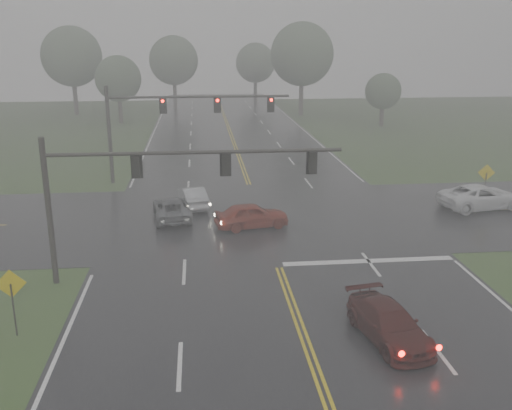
{
  "coord_description": "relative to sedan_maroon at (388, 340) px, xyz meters",
  "views": [
    {
      "loc": [
        -3.65,
        -10.99,
        10.63
      ],
      "look_at": [
        -0.9,
        16.0,
        2.59
      ],
      "focal_mm": 40.0,
      "sensor_mm": 36.0,
      "label": 1
    }
  ],
  "objects": [
    {
      "name": "sedan_silver",
      "position": [
        -7.17,
        17.68,
        0.0
      ],
      "size": [
        2.16,
        4.24,
        1.33
      ],
      "primitive_type": "imported",
      "rotation": [
        0.0,
        0.0,
        3.33
      ],
      "color": "#A4A7AB",
      "rests_on": "ground"
    },
    {
      "name": "sedan_red",
      "position": [
        -3.75,
        13.18,
        0.0
      ],
      "size": [
        4.49,
        2.52,
        1.44
      ],
      "primitive_type": "imported",
      "rotation": [
        0.0,
        0.0,
        1.77
      ],
      "color": "maroon",
      "rests_on": "ground"
    },
    {
      "name": "signal_gantry_far",
      "position": [
        -9.01,
        24.76,
        5.09
      ],
      "size": [
        13.51,
        0.37,
        7.22
      ],
      "color": "black",
      "rests_on": "ground"
    },
    {
      "name": "stop_bar",
      "position": [
        1.48,
        7.43,
        0.0
      ],
      "size": [
        8.5,
        0.5,
        0.01
      ],
      "primitive_type": "cube",
      "color": "silver",
      "rests_on": "ground"
    },
    {
      "name": "tree_nw_a",
      "position": [
        -16.47,
        56.29,
        5.55
      ],
      "size": [
        5.75,
        5.75,
        8.44
      ],
      "color": "#332821",
      "rests_on": "ground"
    },
    {
      "name": "tree_nw_b",
      "position": [
        -23.76,
        65.32,
        7.97
      ],
      "size": [
        8.25,
        8.25,
        12.11
      ],
      "color": "#332821",
      "rests_on": "ground"
    },
    {
      "name": "tree_n_far",
      "position": [
        3.19,
        79.74,
        6.37
      ],
      "size": [
        6.6,
        6.6,
        9.69
      ],
      "color": "#332821",
      "rests_on": "ground"
    },
    {
      "name": "signal_gantry_near",
      "position": [
        -9.17,
        6.42,
        4.67
      ],
      "size": [
        12.96,
        0.29,
        6.6
      ],
      "color": "black",
      "rests_on": "ground"
    },
    {
      "name": "tree_n_mid",
      "position": [
        -10.09,
        71.88,
        7.14
      ],
      "size": [
        7.39,
        7.39,
        10.86
      ],
      "color": "#332821",
      "rests_on": "ground"
    },
    {
      "name": "pickup_white",
      "position": [
        11.27,
        15.52,
        0.0
      ],
      "size": [
        5.83,
        3.45,
        1.52
      ],
      "primitive_type": "imported",
      "rotation": [
        0.0,
        0.0,
        1.75
      ],
      "color": "white",
      "rests_on": "ground"
    },
    {
      "name": "sign_diamond_west",
      "position": [
        -13.57,
        1.71,
        1.76
      ],
      "size": [
        1.08,
        0.18,
        2.62
      ],
      "rotation": [
        0.0,
        0.0,
        0.13
      ],
      "color": "black",
      "rests_on": "ground"
    },
    {
      "name": "sedan_maroon",
      "position": [
        0.0,
        0.0,
        0.0
      ],
      "size": [
        2.55,
        4.66,
        1.28
      ],
      "primitive_type": "imported",
      "rotation": [
        0.0,
        0.0,
        0.18
      ],
      "color": "#380C0A",
      "rests_on": "ground"
    },
    {
      "name": "main_road",
      "position": [
        -3.02,
        13.03,
        0.0
      ],
      "size": [
        18.0,
        160.0,
        0.02
      ],
      "primitive_type": "cube",
      "color": "black",
      "rests_on": "ground"
    },
    {
      "name": "car_grey",
      "position": [
        -8.41,
        15.28,
        0.0
      ],
      "size": [
        2.64,
        4.81,
        1.28
      ],
      "primitive_type": "imported",
      "rotation": [
        0.0,
        0.0,
        3.26
      ],
      "color": "#53555A",
      "rests_on": "ground"
    },
    {
      "name": "tree_e_near",
      "position": [
        15.85,
        50.45,
        4.21
      ],
      "size": [
        4.37,
        4.37,
        6.42
      ],
      "color": "#332821",
      "rests_on": "ground"
    },
    {
      "name": "sign_diamond_east",
      "position": [
        11.94,
        16.49,
        1.81
      ],
      "size": [
        1.11,
        0.21,
        2.68
      ],
      "rotation": [
        0.0,
        0.0,
        -0.15
      ],
      "color": "black",
      "rests_on": "ground"
    },
    {
      "name": "cross_street",
      "position": [
        -3.02,
        15.03,
        0.0
      ],
      "size": [
        120.0,
        14.0,
        0.02
      ],
      "primitive_type": "cube",
      "color": "black",
      "rests_on": "ground"
    },
    {
      "name": "tree_ne_a",
      "position": [
        7.7,
        61.21,
        8.32
      ],
      "size": [
        8.6,
        8.6,
        12.63
      ],
      "color": "#332821",
      "rests_on": "ground"
    }
  ]
}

